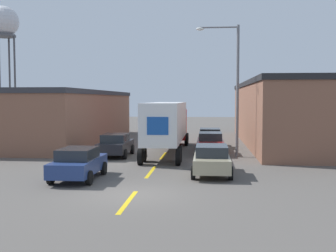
{
  "coord_description": "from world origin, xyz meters",
  "views": [
    {
      "loc": [
        3.11,
        -17.54,
        4.07
      ],
      "look_at": [
        0.68,
        8.69,
        2.4
      ],
      "focal_mm": 45.0,
      "sensor_mm": 36.0,
      "label": 1
    }
  ],
  "objects_px": {
    "parked_car_right_mid": "(210,143)",
    "parked_car_right_near": "(212,159)",
    "semi_truck": "(168,123)",
    "water_tower": "(3,25)",
    "parked_car_left_far": "(116,144)",
    "parked_car_left_near": "(78,163)",
    "street_lamp": "(233,81)",
    "parked_car_right_far": "(210,137)"
  },
  "relations": [
    {
      "from": "parked_car_right_far",
      "to": "water_tower",
      "type": "height_order",
      "value": "water_tower"
    },
    {
      "from": "parked_car_left_near",
      "to": "parked_car_right_near",
      "type": "bearing_deg",
      "value": 15.6
    },
    {
      "from": "semi_truck",
      "to": "parked_car_right_near",
      "type": "distance_m",
      "value": 9.82
    },
    {
      "from": "semi_truck",
      "to": "parked_car_right_far",
      "type": "relative_size",
      "value": 3.12
    },
    {
      "from": "semi_truck",
      "to": "water_tower",
      "type": "relative_size",
      "value": 0.81
    },
    {
      "from": "parked_car_left_far",
      "to": "water_tower",
      "type": "relative_size",
      "value": 0.26
    },
    {
      "from": "street_lamp",
      "to": "parked_car_right_far",
      "type": "bearing_deg",
      "value": 105.08
    },
    {
      "from": "parked_car_left_near",
      "to": "water_tower",
      "type": "relative_size",
      "value": 0.26
    },
    {
      "from": "semi_truck",
      "to": "parked_car_right_mid",
      "type": "relative_size",
      "value": 3.12
    },
    {
      "from": "parked_car_left_far",
      "to": "parked_car_right_mid",
      "type": "bearing_deg",
      "value": 16.08
    },
    {
      "from": "semi_truck",
      "to": "water_tower",
      "type": "xyz_separation_m",
      "value": [
        -26.64,
        27.78,
        12.62
      ]
    },
    {
      "from": "parked_car_right_mid",
      "to": "parked_car_left_far",
      "type": "height_order",
      "value": "same"
    },
    {
      "from": "water_tower",
      "to": "street_lamp",
      "type": "xyz_separation_m",
      "value": [
        31.39,
        -29.55,
        -9.59
      ]
    },
    {
      "from": "semi_truck",
      "to": "parked_car_left_far",
      "type": "distance_m",
      "value": 4.47
    },
    {
      "from": "parked_car_left_near",
      "to": "parked_car_left_far",
      "type": "relative_size",
      "value": 1.0
    },
    {
      "from": "parked_car_right_mid",
      "to": "street_lamp",
      "type": "relative_size",
      "value": 0.49
    },
    {
      "from": "parked_car_left_near",
      "to": "parked_car_left_far",
      "type": "xyz_separation_m",
      "value": [
        0.0,
        8.74,
        0.0
      ]
    },
    {
      "from": "parked_car_right_mid",
      "to": "street_lamp",
      "type": "bearing_deg",
      "value": -42.46
    },
    {
      "from": "parked_car_left_far",
      "to": "water_tower",
      "type": "distance_m",
      "value": 40.46
    },
    {
      "from": "parked_car_right_far",
      "to": "street_lamp",
      "type": "relative_size",
      "value": 0.49
    },
    {
      "from": "parked_car_right_mid",
      "to": "water_tower",
      "type": "xyz_separation_m",
      "value": [
        -29.86,
        28.14,
        14.09
      ]
    },
    {
      "from": "semi_truck",
      "to": "parked_car_left_far",
      "type": "bearing_deg",
      "value": -147.14
    },
    {
      "from": "parked_car_right_far",
      "to": "street_lamp",
      "type": "height_order",
      "value": "street_lamp"
    },
    {
      "from": "parked_car_right_near",
      "to": "street_lamp",
      "type": "bearing_deg",
      "value": 78.26
    },
    {
      "from": "parked_car_right_near",
      "to": "water_tower",
      "type": "height_order",
      "value": "water_tower"
    },
    {
      "from": "semi_truck",
      "to": "parked_car_left_near",
      "type": "relative_size",
      "value": 3.12
    },
    {
      "from": "parked_car_right_mid",
      "to": "parked_car_left_far",
      "type": "bearing_deg",
      "value": -163.92
    },
    {
      "from": "parked_car_right_far",
      "to": "water_tower",
      "type": "relative_size",
      "value": 0.26
    },
    {
      "from": "parked_car_left_far",
      "to": "street_lamp",
      "type": "relative_size",
      "value": 0.49
    },
    {
      "from": "parked_car_right_far",
      "to": "parked_car_right_near",
      "type": "height_order",
      "value": "same"
    },
    {
      "from": "street_lamp",
      "to": "water_tower",
      "type": "bearing_deg",
      "value": 136.74
    },
    {
      "from": "semi_truck",
      "to": "parked_car_right_near",
      "type": "height_order",
      "value": "semi_truck"
    },
    {
      "from": "water_tower",
      "to": "parked_car_left_far",
      "type": "bearing_deg",
      "value": -52.48
    },
    {
      "from": "parked_car_left_far",
      "to": "street_lamp",
      "type": "height_order",
      "value": "street_lamp"
    },
    {
      "from": "parked_car_right_near",
      "to": "water_tower",
      "type": "bearing_deg",
      "value": 128.94
    },
    {
      "from": "parked_car_right_near",
      "to": "water_tower",
      "type": "xyz_separation_m",
      "value": [
        -29.86,
        36.95,
        14.09
      ]
    },
    {
      "from": "semi_truck",
      "to": "street_lamp",
      "type": "xyz_separation_m",
      "value": [
        4.75,
        -1.77,
        3.04
      ]
    },
    {
      "from": "water_tower",
      "to": "parked_car_right_mid",
      "type": "bearing_deg",
      "value": -43.3
    },
    {
      "from": "parked_car_left_near",
      "to": "parked_car_right_mid",
      "type": "height_order",
      "value": "same"
    },
    {
      "from": "parked_car_right_mid",
      "to": "parked_car_left_near",
      "type": "bearing_deg",
      "value": -122.29
    },
    {
      "from": "parked_car_right_mid",
      "to": "parked_car_right_near",
      "type": "bearing_deg",
      "value": -90.0
    },
    {
      "from": "semi_truck",
      "to": "parked_car_right_near",
      "type": "relative_size",
      "value": 3.12
    }
  ]
}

